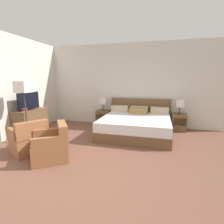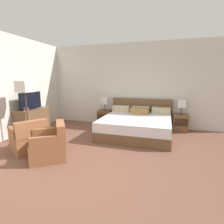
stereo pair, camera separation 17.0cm
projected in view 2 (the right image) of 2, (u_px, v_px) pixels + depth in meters
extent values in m
plane|color=brown|center=(81.00, 171.00, 3.19)|extent=(10.41, 10.41, 0.00)
cube|color=beige|center=(126.00, 85.00, 6.21)|extent=(6.72, 0.06, 2.87)
cube|color=beige|center=(17.00, 87.00, 5.09)|extent=(0.06, 5.27, 2.87)
cube|color=brown|center=(136.00, 130.00, 5.21)|extent=(1.98, 2.02, 0.28)
cube|color=silver|center=(136.00, 122.00, 5.16)|extent=(1.96, 2.00, 0.26)
cube|color=brown|center=(141.00, 113.00, 6.12)|extent=(2.06, 0.05, 0.99)
cube|color=#C6B28E|center=(121.00, 108.00, 6.11)|extent=(0.58, 0.28, 0.20)
cube|color=#C6B28E|center=(141.00, 109.00, 5.91)|extent=(0.58, 0.28, 0.20)
cube|color=#C6B28E|center=(161.00, 110.00, 5.71)|extent=(0.58, 0.28, 0.20)
cube|color=#A87A42|center=(139.00, 111.00, 5.66)|extent=(0.55, 0.22, 0.18)
cube|color=brown|center=(105.00, 118.00, 6.35)|extent=(0.46, 0.42, 0.55)
cube|color=#473120|center=(103.00, 117.00, 6.15)|extent=(0.39, 0.01, 0.24)
cube|color=brown|center=(180.00, 123.00, 5.59)|extent=(0.46, 0.42, 0.55)
cube|color=#473120|center=(181.00, 123.00, 5.39)|extent=(0.39, 0.01, 0.24)
cylinder|color=#332D28|center=(105.00, 110.00, 6.30)|extent=(0.11, 0.11, 0.02)
cylinder|color=#332D28|center=(105.00, 107.00, 6.27)|extent=(0.02, 0.02, 0.21)
cube|color=silver|center=(105.00, 101.00, 6.23)|extent=(0.23, 0.23, 0.24)
cylinder|color=#332D28|center=(181.00, 114.00, 5.54)|extent=(0.11, 0.11, 0.02)
cylinder|color=#332D28|center=(181.00, 111.00, 5.52)|extent=(0.02, 0.02, 0.21)
cube|color=silver|center=(182.00, 104.00, 5.48)|extent=(0.23, 0.23, 0.24)
cube|color=brown|center=(33.00, 121.00, 5.39)|extent=(0.47, 1.02, 0.76)
cube|color=brown|center=(32.00, 109.00, 5.32)|extent=(0.49, 1.05, 0.02)
cube|color=black|center=(31.00, 109.00, 5.30)|extent=(0.18, 0.26, 0.02)
cube|color=black|center=(31.00, 100.00, 5.25)|extent=(0.04, 0.85, 0.50)
cube|color=black|center=(31.00, 101.00, 5.24)|extent=(0.01, 0.83, 0.48)
cube|color=#B7282D|center=(24.00, 110.00, 5.03)|extent=(0.23, 0.20, 0.03)
cube|color=#383333|center=(24.00, 109.00, 5.03)|extent=(0.26, 0.18, 0.03)
cube|color=#383333|center=(24.00, 108.00, 5.02)|extent=(0.23, 0.20, 0.03)
cube|color=#935B38|center=(29.00, 142.00, 4.07)|extent=(0.93, 0.93, 0.40)
cube|color=#935B38|center=(31.00, 129.00, 3.81)|extent=(0.48, 0.67, 0.36)
cube|color=#935B38|center=(14.00, 133.00, 3.82)|extent=(0.59, 0.39, 0.18)
cube|color=#935B38|center=(41.00, 128.00, 4.21)|extent=(0.59, 0.39, 0.18)
cube|color=#935B38|center=(48.00, 150.00, 3.65)|extent=(0.95, 0.95, 0.40)
cube|color=#935B38|center=(61.00, 131.00, 3.66)|extent=(0.53, 0.65, 0.36)
cube|color=#935B38|center=(47.00, 141.00, 3.32)|extent=(0.56, 0.44, 0.18)
cube|color=#935B38|center=(48.00, 132.00, 3.87)|extent=(0.56, 0.44, 0.18)
cylinder|color=#332D28|center=(30.00, 140.00, 4.74)|extent=(0.28, 0.28, 0.02)
cylinder|color=#332D28|center=(27.00, 117.00, 4.62)|extent=(0.03, 0.03, 1.29)
cube|color=silver|center=(25.00, 87.00, 4.47)|extent=(0.34, 0.34, 0.28)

